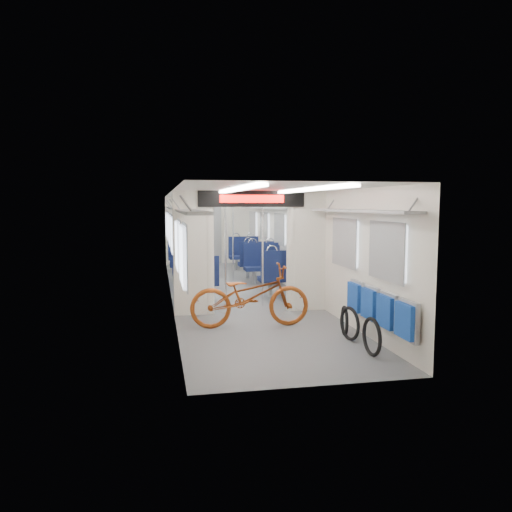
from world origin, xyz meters
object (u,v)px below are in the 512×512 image
Objects in this scene: seat_bay_near_right at (271,266)px; stanchion_near_left at (225,249)px; bike_hoop_b at (350,325)px; stanchion_far_left at (210,238)px; bike_hoop_c at (344,322)px; seat_bay_far_right at (250,255)px; seat_bay_near_left at (194,271)px; stanchion_far_right at (233,238)px; bike_hoop_a at (372,339)px; flip_bench at (378,307)px; bicycle at (250,296)px; stanchion_near_right at (263,249)px; seat_bay_far_left at (186,255)px.

seat_bay_near_right is 2.13m from stanchion_near_left.
bike_hoop_b is 6.46m from stanchion_far_left.
bike_hoop_c is 7.16m from seat_bay_far_right.
seat_bay_far_right is at bearing 59.12° from seat_bay_near_left.
stanchion_far_right reaches higher than seat_bay_near_left.
bike_hoop_a is 0.80m from bike_hoop_b.
bicycle is at bearing 135.85° from flip_bench.
stanchion_near_right is (-1.02, 3.20, 0.57)m from flip_bench.
bicycle is 6.52m from seat_bay_far_left.
stanchion_near_left is at bearing -129.82° from seat_bay_near_right.
bicycle is 0.89× the size of seat_bay_far_right.
seat_bay_near_left is at bearing 116.97° from bike_hoop_c.
flip_bench is 1.03× the size of seat_bay_near_left.
stanchion_near_right reaches higher than seat_bay_near_left.
seat_bay_near_right is at bearing -90.00° from seat_bay_far_right.
seat_bay_far_left reaches higher than seat_bay_near_left.
stanchion_far_right reaches higher than bike_hoop_a.
stanchion_far_left reaches higher than bike_hoop_c.
bicycle is at bearing -108.85° from stanchion_near_right.
stanchion_near_right and stanchion_far_right have the same top height.
bicycle reaches higher than flip_bench.
seat_bay_far_left is (-2.29, 8.02, -0.01)m from flip_bench.
seat_bay_far_right reaches higher than seat_bay_near_left.
stanchion_far_right reaches higher than bike_hoop_c.
stanchion_near_left is at bearing 118.28° from bike_hoop_c.
stanchion_far_left is at bearing 103.16° from bike_hoop_b.
bike_hoop_c is 0.21× the size of seat_bay_near_right.
stanchion_far_left is at bearing 103.98° from bike_hoop_c.
stanchion_near_right is at bearing -20.07° from stanchion_near_left.
stanchion_near_right is (-0.60, -4.64, 0.58)m from seat_bay_far_right.
stanchion_far_right reaches higher than seat_bay_far_left.
seat_bay_near_left reaches higher than bike_hoop_a.
flip_bench is at bearing -70.72° from bike_hoop_c.
bike_hoop_a is (1.31, -1.93, -0.28)m from bicycle.
bike_hoop_c is 0.21× the size of stanchion_far_left.
flip_bench is 3.91m from stanchion_near_left.
stanchion_near_right is at bearing -108.01° from seat_bay_near_right.
stanchion_far_left is at bearing 73.66° from seat_bay_near_left.
seat_bay_far_right is at bearing -8.99° from bicycle.
flip_bench is 4.06× the size of bike_hoop_b.
seat_bay_far_left is (-2.02, 8.41, 0.33)m from bike_hoop_a.
seat_bay_far_right is 4.61m from stanchion_near_left.
seat_bay_far_right is 0.98× the size of stanchion_far_left.
bike_hoop_b is 0.23× the size of seat_bay_near_right.
stanchion_near_right reaches higher than seat_bay_near_right.
seat_bay_far_right is at bearing 82.66° from stanchion_near_right.
bike_hoop_b is (1.32, -1.13, -0.29)m from bicycle.
bicycle is 2.21m from flip_bench.
bike_hoop_c is at bearing 109.28° from flip_bench.
stanchion_far_left is (0.57, -1.38, 0.58)m from seat_bay_far_left.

